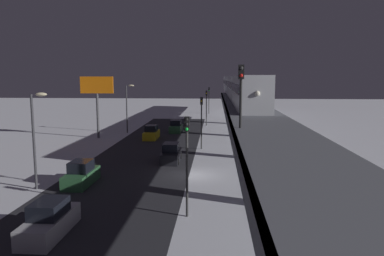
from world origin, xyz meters
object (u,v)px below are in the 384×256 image
(sedan_yellow, at_px, (151,133))
(sedan_green_2, at_px, (81,175))
(sedan_black, at_px, (171,154))
(rail_signal, at_px, (241,85))
(sedan_silver, at_px, (50,221))
(subway_train, at_px, (235,85))
(traffic_light_mid, at_px, (201,115))
(traffic_light_near, at_px, (187,152))
(commercial_billboard, at_px, (97,91))
(traffic_light_distant, at_px, (209,96))
(traffic_light_far, at_px, (206,103))
(sedan_green, at_px, (176,127))

(sedan_yellow, height_order, sedan_green_2, same)
(sedan_black, distance_m, sedan_yellow, 14.92)
(sedan_black, bearing_deg, rail_signal, -66.20)
(sedan_yellow, distance_m, sedan_silver, 32.62)
(subway_train, bearing_deg, traffic_light_mid, 77.44)
(traffic_light_near, relative_size, commercial_billboard, 0.72)
(sedan_silver, height_order, traffic_light_distant, traffic_light_distant)
(subway_train, bearing_deg, sedan_black, 75.06)
(sedan_black, bearing_deg, traffic_light_far, 84.33)
(sedan_silver, bearing_deg, sedan_green_2, -79.51)
(rail_signal, relative_size, traffic_light_mid, 0.62)
(rail_signal, height_order, sedan_green_2, rail_signal)
(sedan_yellow, relative_size, commercial_billboard, 0.50)
(subway_train, bearing_deg, sedan_silver, 75.41)
(sedan_yellow, distance_m, commercial_billboard, 9.95)
(sedan_black, distance_m, traffic_light_mid, 8.31)
(subway_train, xyz_separation_m, traffic_light_mid, (5.21, 23.41, -3.17))
(sedan_silver, bearing_deg, sedan_black, -104.01)
(rail_signal, distance_m, sedan_green, 36.85)
(sedan_black, xyz_separation_m, commercial_billboard, (12.51, -14.55, 6.04))
(sedan_silver, bearing_deg, sedan_yellow, -90.00)
(subway_train, height_order, sedan_green_2, subway_train)
(rail_signal, xyz_separation_m, traffic_light_far, (3.34, -43.37, -4.11))
(sedan_silver, bearing_deg, subway_train, -104.59)
(traffic_light_near, height_order, commercial_billboard, commercial_billboard)
(subway_train, distance_m, sedan_yellow, 21.63)
(traffic_light_near, bearing_deg, commercial_billboard, -62.64)
(sedan_yellow, relative_size, traffic_light_distant, 0.69)
(traffic_light_near, bearing_deg, subway_train, -96.52)
(traffic_light_near, relative_size, traffic_light_distant, 1.00)
(sedan_yellow, height_order, traffic_light_far, traffic_light_far)
(sedan_green, xyz_separation_m, traffic_light_far, (-4.70, -8.21, 3.40))
(traffic_light_far, bearing_deg, sedan_green, 60.21)
(sedan_black, height_order, commercial_billboard, commercial_billboard)
(sedan_yellow, relative_size, sedan_silver, 0.94)
(sedan_black, bearing_deg, traffic_light_near, -79.22)
(sedan_silver, relative_size, sedan_green_2, 1.06)
(sedan_yellow, distance_m, traffic_light_far, 17.15)
(sedan_silver, height_order, commercial_billboard, commercial_billboard)
(traffic_light_far, relative_size, traffic_light_distant, 1.00)
(commercial_billboard, bearing_deg, subway_train, -142.44)
(sedan_silver, xyz_separation_m, traffic_light_far, (-7.50, -47.66, 3.40))
(sedan_yellow, xyz_separation_m, sedan_green, (-2.80, -6.83, 0.00))
(rail_signal, distance_m, traffic_light_far, 43.70)
(sedan_black, height_order, sedan_green, same)
(sedan_green, relative_size, traffic_light_distant, 0.70)
(subway_train, distance_m, traffic_light_distant, 21.91)
(subway_train, relative_size, sedan_green, 16.58)
(sedan_silver, relative_size, traffic_light_distant, 0.74)
(sedan_green_2, xyz_separation_m, traffic_light_distant, (-9.30, -60.17, 3.40))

